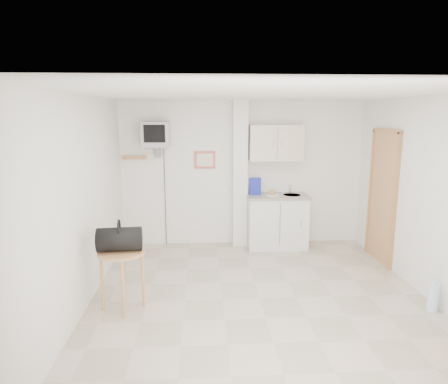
{
  "coord_description": "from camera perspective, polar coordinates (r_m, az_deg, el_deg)",
  "views": [
    {
      "loc": [
        -0.71,
        -4.63,
        2.27
      ],
      "look_at": [
        -0.41,
        0.6,
        1.25
      ],
      "focal_mm": 32.0,
      "sensor_mm": 36.0,
      "label": 1
    }
  ],
  "objects": [
    {
      "name": "ground",
      "position": [
        5.2,
        5.09,
        -14.89
      ],
      "size": [
        4.5,
        4.5,
        0.0
      ],
      "primitive_type": "plane",
      "color": "#B8A792",
      "rests_on": "ground"
    },
    {
      "name": "room_envelope",
      "position": [
        4.87,
        8.04,
        2.26
      ],
      "size": [
        4.24,
        4.54,
        2.55
      ],
      "color": "white",
      "rests_on": "ground"
    },
    {
      "name": "kitchenette",
      "position": [
        6.91,
        7.51,
        -1.32
      ],
      "size": [
        1.03,
        0.58,
        2.1
      ],
      "color": "silver",
      "rests_on": "ground"
    },
    {
      "name": "crt_television",
      "position": [
        6.7,
        -9.69,
        8.01
      ],
      "size": [
        0.44,
        0.45,
        2.15
      ],
      "color": "slate",
      "rests_on": "ground"
    },
    {
      "name": "round_table",
      "position": [
        4.87,
        -14.38,
        -9.45
      ],
      "size": [
        0.55,
        0.55,
        0.71
      ],
      "rotation": [
        0.0,
        0.0,
        0.2
      ],
      "color": "#A87540",
      "rests_on": "ground"
    },
    {
      "name": "duffel_bag",
      "position": [
        4.8,
        -14.7,
        -6.52
      ],
      "size": [
        0.53,
        0.32,
        0.38
      ],
      "rotation": [
        0.0,
        0.0,
        0.09
      ],
      "color": "black",
      "rests_on": "round_table"
    },
    {
      "name": "water_bottle",
      "position": [
        5.41,
        27.7,
        -13.23
      ],
      "size": [
        0.12,
        0.12,
        0.36
      ],
      "color": "#B8DAF8",
      "rests_on": "ground"
    }
  ]
}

